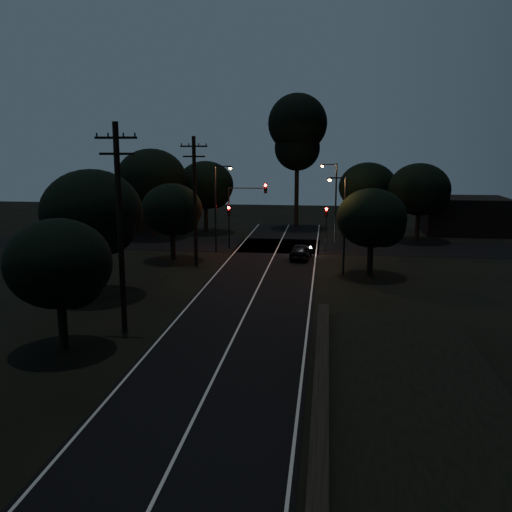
# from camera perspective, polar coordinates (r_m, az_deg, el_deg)

# --- Properties ---
(road_surface) EXTENTS (60.00, 70.00, 0.03)m
(road_surface) POSITION_cam_1_polar(r_m,az_deg,el_deg) (45.65, 1.11, -1.35)
(road_surface) COLOR black
(road_surface) RESTS_ON ground
(retaining_wall) EXTENTS (6.93, 26.00, 1.60)m
(retaining_wall) POSITION_cam_1_polar(r_m,az_deg,el_deg) (18.93, 16.41, -18.70)
(retaining_wall) COLOR black
(retaining_wall) RESTS_ON ground
(utility_pole_mid) EXTENTS (2.20, 0.30, 11.00)m
(utility_pole_mid) POSITION_cam_1_polar(r_m,az_deg,el_deg) (30.44, -13.45, 3.00)
(utility_pole_mid) COLOR black
(utility_pole_mid) RESTS_ON ground
(utility_pole_far) EXTENTS (2.20, 0.30, 10.50)m
(utility_pole_far) POSITION_cam_1_polar(r_m,az_deg,el_deg) (46.65, -6.13, 5.67)
(utility_pole_far) COLOR black
(utility_pole_far) RESTS_ON ground
(tree_left_b) EXTENTS (5.08, 5.08, 6.45)m
(tree_left_b) POSITION_cam_1_polar(r_m,az_deg,el_deg) (28.61, -18.89, -0.98)
(tree_left_b) COLOR black
(tree_left_b) RESTS_ON ground
(tree_left_c) EXTENTS (6.59, 6.59, 8.32)m
(tree_left_c) POSITION_cam_1_polar(r_m,az_deg,el_deg) (38.38, -15.84, 3.98)
(tree_left_c) COLOR black
(tree_left_c) RESTS_ON ground
(tree_left_d) EXTENTS (5.21, 5.21, 6.61)m
(tree_left_d) POSITION_cam_1_polar(r_m,az_deg,el_deg) (49.18, -8.23, 4.49)
(tree_left_d) COLOR black
(tree_left_d) RESTS_ON ground
(tree_far_nw) EXTENTS (6.33, 6.33, 8.02)m
(tree_far_nw) POSITION_cam_1_polar(r_m,az_deg,el_deg) (64.66, -4.91, 6.95)
(tree_far_nw) COLOR black
(tree_far_nw) RESTS_ON ground
(tree_far_w) EXTENTS (7.38, 7.38, 9.41)m
(tree_far_w) POSITION_cam_1_polar(r_m,az_deg,el_deg) (61.97, -10.23, 7.49)
(tree_far_w) COLOR black
(tree_far_w) RESTS_ON ground
(tree_far_ne) EXTENTS (6.28, 6.28, 7.94)m
(tree_far_ne) POSITION_cam_1_polar(r_m,az_deg,el_deg) (63.42, 11.32, 6.64)
(tree_far_ne) COLOR black
(tree_far_ne) RESTS_ON ground
(tree_far_e) EXTENTS (6.29, 6.29, 7.98)m
(tree_far_e) POSITION_cam_1_polar(r_m,az_deg,el_deg) (61.02, 16.23, 6.28)
(tree_far_e) COLOR black
(tree_far_e) RESTS_ON ground
(tree_right_a) EXTENTS (5.24, 5.24, 6.66)m
(tree_right_a) POSITION_cam_1_polar(r_m,az_deg,el_deg) (43.60, 11.74, 3.58)
(tree_right_a) COLOR black
(tree_right_a) RESTS_ON ground
(tall_pine) EXTENTS (6.91, 6.91, 15.70)m
(tall_pine) POSITION_cam_1_polar(r_m,az_deg,el_deg) (68.32, 4.16, 12.33)
(tall_pine) COLOR black
(tall_pine) RESTS_ON ground
(building_left) EXTENTS (10.00, 8.00, 4.40)m
(building_left) POSITION_cam_1_polar(r_m,az_deg,el_deg) (70.14, -13.54, 4.55)
(building_left) COLOR black
(building_left) RESTS_ON ground
(building_right) EXTENTS (9.00, 7.00, 4.00)m
(building_right) POSITION_cam_1_polar(r_m,az_deg,el_deg) (68.42, 20.09, 3.86)
(building_right) COLOR black
(building_right) RESTS_ON ground
(signal_left) EXTENTS (0.28, 0.35, 4.10)m
(signal_left) POSITION_cam_1_polar(r_m,az_deg,el_deg) (54.45, -2.72, 3.70)
(signal_left) COLOR black
(signal_left) RESTS_ON ground
(signal_right) EXTENTS (0.28, 0.35, 4.10)m
(signal_right) POSITION_cam_1_polar(r_m,az_deg,el_deg) (53.66, 7.03, 3.52)
(signal_right) COLOR black
(signal_right) RESTS_ON ground
(signal_mast) EXTENTS (3.70, 0.35, 6.25)m
(signal_mast) POSITION_cam_1_polar(r_m,az_deg,el_deg) (54.02, -0.96, 5.26)
(signal_mast) COLOR black
(signal_mast) RESTS_ON ground
(streetlight_a) EXTENTS (1.66, 0.26, 8.00)m
(streetlight_a) POSITION_cam_1_polar(r_m,az_deg,el_deg) (52.43, -3.87, 5.38)
(streetlight_a) COLOR black
(streetlight_a) RESTS_ON ground
(streetlight_b) EXTENTS (1.66, 0.26, 8.00)m
(streetlight_b) POSITION_cam_1_polar(r_m,az_deg,el_deg) (57.45, 7.79, 5.81)
(streetlight_b) COLOR black
(streetlight_b) RESTS_ON ground
(streetlight_c) EXTENTS (1.46, 0.26, 7.50)m
(streetlight_c) POSITION_cam_1_polar(r_m,az_deg,el_deg) (43.58, 8.64, 3.72)
(streetlight_c) COLOR black
(streetlight_c) RESTS_ON ground
(car) EXTENTS (1.99, 4.17, 1.38)m
(car) POSITION_cam_1_polar(r_m,az_deg,el_deg) (49.81, 4.51, 0.47)
(car) COLOR black
(car) RESTS_ON ground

